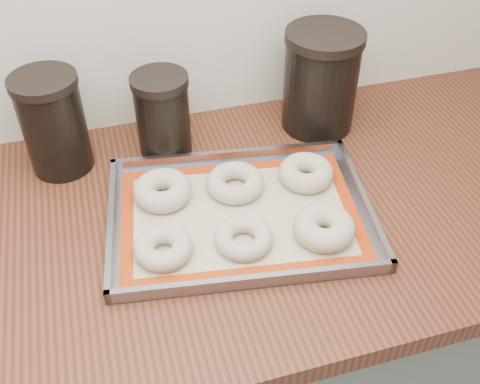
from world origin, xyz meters
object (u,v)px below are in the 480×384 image
object	(u,v)px
canister_mid	(163,115)
canister_right	(321,80)
bagel_front_left	(163,248)
bagel_front_right	(324,227)
baking_tray	(240,214)
bagel_front_mid	(244,238)
canister_left	(54,123)
bagel_back_right	(306,173)
bagel_back_left	(163,190)
bagel_back_mid	(235,183)

from	to	relation	value
canister_mid	canister_right	size ratio (longest dim) A/B	0.80
bagel_front_left	bagel_front_right	size ratio (longest dim) A/B	0.92
baking_tray	bagel_front_right	bearing A→B (deg)	-35.96
baking_tray	bagel_front_mid	bearing A→B (deg)	-101.12
bagel_front_mid	canister_mid	xyz separation A→B (m)	(-0.08, 0.30, 0.07)
bagel_front_mid	canister_right	distance (m)	0.40
bagel_front_left	bagel_front_right	xyz separation A→B (m)	(0.27, -0.03, 0.00)
canister_right	baking_tray	bearing A→B (deg)	-135.81
bagel_front_right	canister_left	distance (m)	0.53
canister_left	canister_mid	size ratio (longest dim) A/B	1.16
canister_right	bagel_back_right	bearing A→B (deg)	-118.03
bagel_front_mid	canister_mid	bearing A→B (deg)	104.15
bagel_front_left	canister_left	size ratio (longest dim) A/B	0.49
bagel_front_mid	canister_mid	size ratio (longest dim) A/B	0.57
bagel_front_mid	bagel_front_right	world-z (taller)	bagel_front_right
bagel_back_right	canister_left	size ratio (longest dim) A/B	0.52
bagel_front_right	bagel_front_left	bearing A→B (deg)	172.99
bagel_front_right	bagel_back_right	size ratio (longest dim) A/B	1.02
bagel_back_left	bagel_front_right	bearing A→B (deg)	-34.81
canister_mid	bagel_back_mid	bearing A→B (deg)	-58.41
bagel_back_left	bagel_front_mid	bearing A→B (deg)	-54.25
bagel_back_left	canister_left	bearing A→B (deg)	137.15
baking_tray	bagel_back_mid	distance (m)	0.07
canister_left	bagel_back_right	bearing A→B (deg)	-22.58
bagel_front_right	bagel_back_left	size ratio (longest dim) A/B	0.98
bagel_back_left	bagel_back_right	distance (m)	0.27
canister_left	canister_mid	world-z (taller)	canister_left
bagel_front_left	bagel_back_right	xyz separation A→B (m)	(0.29, 0.11, 0.00)
baking_tray	bagel_front_mid	distance (m)	0.07
canister_left	canister_mid	bearing A→B (deg)	-2.32
bagel_back_left	canister_right	world-z (taller)	canister_right
bagel_front_mid	bagel_back_left	size ratio (longest dim) A/B	0.91
bagel_front_left	bagel_back_left	size ratio (longest dim) A/B	0.91
baking_tray	bagel_back_mid	world-z (taller)	bagel_back_mid
bagel_front_left	bagel_back_mid	distance (m)	0.20
bagel_back_left	bagel_back_mid	world-z (taller)	bagel_back_left
canister_left	canister_right	size ratio (longest dim) A/B	0.92
bagel_front_left	bagel_back_mid	xyz separation A→B (m)	(0.16, 0.12, 0.00)
canister_mid	canister_right	world-z (taller)	canister_right
bagel_front_left	canister_left	world-z (taller)	canister_left
bagel_front_mid	canister_left	bearing A→B (deg)	132.08
bagel_front_right	canister_mid	world-z (taller)	canister_mid
canister_right	bagel_front_right	bearing A→B (deg)	-110.11
baking_tray	bagel_back_left	size ratio (longest dim) A/B	4.70
bagel_back_right	canister_left	bearing A→B (deg)	157.42
baking_tray	bagel_back_mid	size ratio (longest dim) A/B	4.70
bagel_front_left	bagel_back_left	world-z (taller)	bagel_back_left
baking_tray	canister_mid	size ratio (longest dim) A/B	2.95
bagel_back_right	baking_tray	bearing A→B (deg)	-158.64
bagel_front_left	bagel_front_mid	world-z (taller)	bagel_front_left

